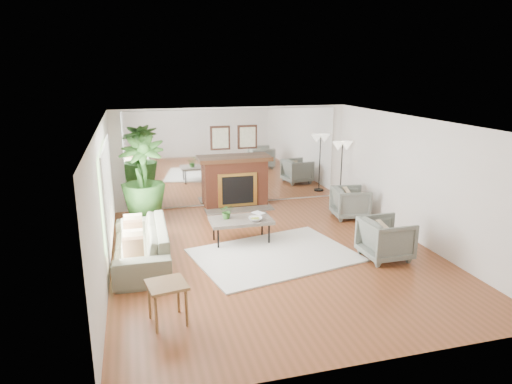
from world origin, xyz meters
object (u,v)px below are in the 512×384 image
object	(u,v)px
fireplace	(236,181)
floor_lamp	(342,151)
armchair_front	(386,239)
potted_ficus	(143,180)
side_table	(167,290)
sofa	(141,244)
coffee_table	(241,221)
armchair_back	(350,203)

from	to	relation	value
fireplace	floor_lamp	distance (m)	2.81
armchair_front	potted_ficus	bearing A→B (deg)	54.11
fireplace	side_table	world-z (taller)	fireplace
fireplace	potted_ficus	distance (m)	2.57
potted_ficus	side_table	bearing A→B (deg)	-87.82
sofa	armchair_front	size ratio (longest dim) A/B	2.85
coffee_table	potted_ficus	bearing A→B (deg)	141.83
armchair_back	armchair_front	distance (m)	2.43
armchair_back	sofa	bearing A→B (deg)	113.70
floor_lamp	armchair_front	bearing A→B (deg)	-101.97
armchair_front	side_table	xyz separation A→B (m)	(-4.08, -1.20, 0.11)
floor_lamp	potted_ficus	bearing A→B (deg)	-173.87
armchair_back	armchair_front	size ratio (longest dim) A/B	0.95
coffee_table	side_table	size ratio (longest dim) A/B	2.09
sofa	side_table	distance (m)	2.23
sofa	floor_lamp	size ratio (longest dim) A/B	1.46
floor_lamp	sofa	bearing A→B (deg)	-154.15
armchair_back	coffee_table	bearing A→B (deg)	114.97
armchair_front	potted_ficus	world-z (taller)	potted_ficus
fireplace	side_table	size ratio (longest dim) A/B	3.44
coffee_table	armchair_back	xyz separation A→B (m)	(2.87, 0.88, -0.09)
side_table	floor_lamp	world-z (taller)	floor_lamp
coffee_table	armchair_back	bearing A→B (deg)	17.11
potted_ficus	floor_lamp	xyz separation A→B (m)	(4.98, 0.53, 0.32)
sofa	fireplace	bearing A→B (deg)	141.38
side_table	potted_ficus	size ratio (longest dim) A/B	0.29
armchair_back	side_table	distance (m)	5.80
fireplace	armchair_front	size ratio (longest dim) A/B	2.43
fireplace	floor_lamp	bearing A→B (deg)	-10.81
potted_ficus	armchair_back	bearing A→B (deg)	-6.86
armchair_back	floor_lamp	bearing A→B (deg)	-5.60
sofa	side_table	bearing A→B (deg)	8.35
fireplace	floor_lamp	size ratio (longest dim) A/B	1.25
coffee_table	armchair_front	world-z (taller)	armchair_front
armchair_back	armchair_front	xyz separation A→B (m)	(-0.48, -2.38, 0.02)
coffee_table	floor_lamp	distance (m)	3.83
potted_ficus	sofa	bearing A→B (deg)	-94.04
coffee_table	potted_ficus	xyz separation A→B (m)	(-1.84, 1.45, 0.63)
fireplace	sofa	bearing A→B (deg)	-129.36
armchair_front	floor_lamp	bearing A→B (deg)	-13.04
armchair_back	side_table	world-z (taller)	armchair_back
side_table	armchair_back	bearing A→B (deg)	38.18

